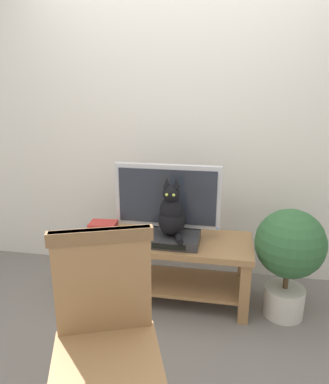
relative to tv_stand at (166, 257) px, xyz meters
name	(u,v)px	position (x,y,z in m)	size (l,w,h in m)	color
ground_plane	(157,355)	(0.06, -0.61, -0.34)	(12.00, 12.00, 0.00)	slate
back_wall	(185,107)	(0.06, 0.55, 1.06)	(7.00, 0.12, 2.80)	silver
tv_stand	(166,257)	(0.00, 0.00, 0.00)	(1.25, 0.49, 0.49)	olive
tv	(168,200)	(0.00, 0.07, 0.42)	(0.77, 0.20, 0.54)	#B7B7BC
media_box	(172,238)	(0.06, -0.06, 0.18)	(0.39, 0.29, 0.07)	#2D2D30
cat	(172,214)	(0.06, -0.07, 0.37)	(0.20, 0.31, 0.42)	black
wooden_chair	(105,331)	(-0.05, -1.14, 0.23)	(0.57, 0.58, 0.99)	olive
book_stack	(103,229)	(-0.47, -0.04, 0.20)	(0.25, 0.17, 0.11)	#38664C
potted_plant	(289,252)	(0.86, -0.06, 0.14)	(0.47, 0.47, 0.78)	beige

